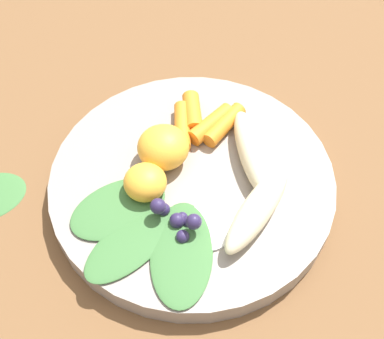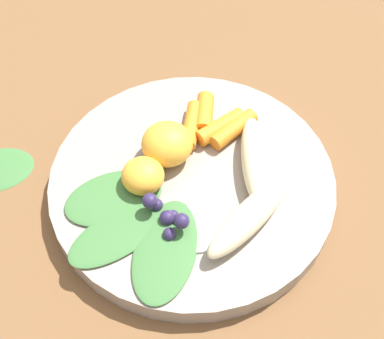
{
  "view_description": "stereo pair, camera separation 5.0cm",
  "coord_description": "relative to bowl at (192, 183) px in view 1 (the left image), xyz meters",
  "views": [
    {
      "loc": [
        0.19,
        0.23,
        0.44
      ],
      "look_at": [
        0.0,
        0.0,
        0.03
      ],
      "focal_mm": 48.05,
      "sensor_mm": 36.0,
      "label": 1
    },
    {
      "loc": [
        0.15,
        0.26,
        0.44
      ],
      "look_at": [
        0.0,
        0.0,
        0.03
      ],
      "focal_mm": 48.05,
      "sensor_mm": 36.0,
      "label": 2
    }
  ],
  "objects": [
    {
      "name": "kale_leaf_right",
      "position": [
        0.09,
        0.02,
        0.01
      ],
      "size": [
        0.11,
        0.06,
        0.0
      ],
      "primitive_type": "ellipsoid",
      "rotation": [
        0.0,
        0.0,
        6.4
      ],
      "color": "#3D7038",
      "rests_on": "bowl"
    },
    {
      "name": "bowl",
      "position": [
        0.0,
        0.0,
        0.0
      ],
      "size": [
        0.29,
        0.29,
        0.02
      ],
      "primitive_type": "cylinder",
      "color": "gray",
      "rests_on": "ground_plane"
    },
    {
      "name": "ground_plane",
      "position": [
        0.0,
        0.0,
        -0.01
      ],
      "size": [
        2.4,
        2.4,
        0.0
      ],
      "primitive_type": "plane",
      "color": "brown"
    },
    {
      "name": "banana_peeled_left",
      "position": [
        -0.06,
        0.02,
        0.03
      ],
      "size": [
        0.08,
        0.11,
        0.03
      ],
      "primitive_type": "ellipsoid",
      "rotation": [
        0.0,
        0.0,
        4.2
      ],
      "color": "beige",
      "rests_on": "bowl"
    },
    {
      "name": "carrot_front",
      "position": [
        -0.06,
        -0.02,
        0.02
      ],
      "size": [
        0.06,
        0.03,
        0.02
      ],
      "primitive_type": "cylinder",
      "rotation": [
        0.0,
        1.57,
        3.38
      ],
      "color": "orange",
      "rests_on": "bowl"
    },
    {
      "name": "kale_leaf_left",
      "position": [
        0.08,
        -0.01,
        0.01
      ],
      "size": [
        0.1,
        0.07,
        0.0
      ],
      "primitive_type": "ellipsoid",
      "rotation": [
        0.0,
        0.0,
        6.12
      ],
      "color": "#3D7038",
      "rests_on": "bowl"
    },
    {
      "name": "carrot_mid_left",
      "position": [
        -0.05,
        -0.03,
        0.02
      ],
      "size": [
        0.06,
        0.02,
        0.02
      ],
      "primitive_type": "cylinder",
      "rotation": [
        0.0,
        1.57,
        3.26
      ],
      "color": "orange",
      "rests_on": "bowl"
    },
    {
      "name": "banana_peeled_right",
      "position": [
        -0.02,
        0.08,
        0.03
      ],
      "size": [
        0.11,
        0.06,
        0.03
      ],
      "primitive_type": "ellipsoid",
      "rotation": [
        0.0,
        0.0,
        3.44
      ],
      "color": "beige",
      "rests_on": "bowl"
    },
    {
      "name": "orange_segment_near",
      "position": [
        0.05,
        -0.01,
        0.03
      ],
      "size": [
        0.04,
        0.04,
        0.03
      ],
      "primitive_type": "ellipsoid",
      "color": "#F4A833",
      "rests_on": "bowl"
    },
    {
      "name": "orange_segment_far",
      "position": [
        0.01,
        -0.03,
        0.03
      ],
      "size": [
        0.05,
        0.05,
        0.04
      ],
      "primitive_type": "ellipsoid",
      "color": "#F4A833",
      "rests_on": "bowl"
    },
    {
      "name": "carrot_mid_right",
      "position": [
        -0.05,
        -0.06,
        0.02
      ],
      "size": [
        0.04,
        0.05,
        0.02
      ],
      "primitive_type": "cylinder",
      "rotation": [
        0.0,
        1.57,
        4.11
      ],
      "color": "orange",
      "rests_on": "bowl"
    },
    {
      "name": "carrot_rear",
      "position": [
        -0.03,
        -0.05,
        0.02
      ],
      "size": [
        0.05,
        0.06,
        0.02
      ],
      "primitive_type": "cylinder",
      "rotation": [
        0.0,
        1.57,
        4.04
      ],
      "color": "orange",
      "rests_on": "bowl"
    },
    {
      "name": "kale_leaf_rear",
      "position": [
        0.06,
        0.06,
        0.01
      ],
      "size": [
        0.11,
        0.12,
        0.0
      ],
      "primitive_type": "ellipsoid",
      "rotation": [
        0.0,
        0.0,
        7.13
      ],
      "color": "#3D7038",
      "rests_on": "bowl"
    },
    {
      "name": "coconut_shred_patch",
      "position": [
        0.03,
        0.06,
        0.01
      ],
      "size": [
        0.05,
        0.05,
        0.0
      ],
      "primitive_type": "cylinder",
      "color": "white",
      "rests_on": "bowl"
    },
    {
      "name": "blueberry_pile",
      "position": [
        0.05,
        0.03,
        0.02
      ],
      "size": [
        0.03,
        0.05,
        0.03
      ],
      "color": "#2D234C",
      "rests_on": "bowl"
    }
  ]
}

